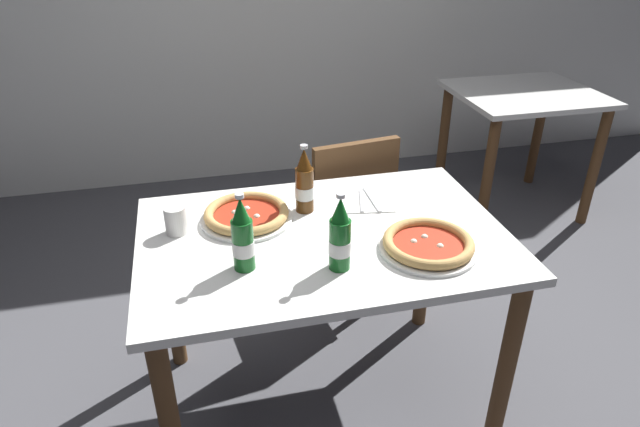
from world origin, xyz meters
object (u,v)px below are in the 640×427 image
(pizza_marinara_far, at_px, (428,244))
(dining_table_main, at_px, (323,263))
(beer_bottle_left, at_px, (340,238))
(beer_bottle_center, at_px, (304,184))
(pizza_margherita_near, at_px, (247,215))
(napkin_with_cutlery, at_px, (367,201))
(chair_behind_table, at_px, (344,210))
(beer_bottle_right, at_px, (243,238))
(dining_table_background, at_px, (522,117))
(paper_cup, at_px, (176,220))

(pizza_marinara_far, bearing_deg, dining_table_main, 150.00)
(beer_bottle_left, relative_size, beer_bottle_center, 1.00)
(pizza_margherita_near, xyz_separation_m, napkin_with_cutlery, (0.44, 0.04, -0.02))
(chair_behind_table, relative_size, beer_bottle_right, 3.44)
(pizza_margherita_near, xyz_separation_m, beer_bottle_center, (0.21, 0.02, 0.08))
(dining_table_main, relative_size, beer_bottle_center, 4.86)
(dining_table_background, distance_m, napkin_with_cutlery, 1.71)
(pizza_margherita_near, height_order, napkin_with_cutlery, pizza_margherita_near)
(beer_bottle_right, bearing_deg, napkin_with_cutlery, 33.46)
(pizza_marinara_far, distance_m, beer_bottle_center, 0.48)
(beer_bottle_center, distance_m, napkin_with_cutlery, 0.25)
(paper_cup, bearing_deg, beer_bottle_left, -34.35)
(dining_table_background, height_order, beer_bottle_center, beer_bottle_center)
(pizza_margherita_near, height_order, beer_bottle_right, beer_bottle_right)
(chair_behind_table, height_order, dining_table_background, chair_behind_table)
(dining_table_main, bearing_deg, paper_cup, 165.32)
(napkin_with_cutlery, bearing_deg, dining_table_background, 39.62)
(dining_table_main, bearing_deg, pizza_margherita_near, 147.21)
(dining_table_main, height_order, pizza_marinara_far, pizza_marinara_far)
(pizza_marinara_far, bearing_deg, chair_behind_table, 93.39)
(dining_table_background, relative_size, napkin_with_cutlery, 3.87)
(beer_bottle_center, xyz_separation_m, beer_bottle_right, (-0.25, -0.31, 0.00))
(pizza_marinara_far, bearing_deg, pizza_margherita_near, 148.74)
(dining_table_main, relative_size, paper_cup, 12.63)
(dining_table_background, bearing_deg, chair_behind_table, -152.56)
(dining_table_main, relative_size, chair_behind_table, 1.41)
(dining_table_background, distance_m, beer_bottle_right, 2.29)
(beer_bottle_right, xyz_separation_m, napkin_with_cutlery, (0.48, 0.32, -0.10))
(pizza_margherita_near, bearing_deg, dining_table_background, 32.59)
(beer_bottle_right, height_order, paper_cup, beer_bottle_right)
(dining_table_background, xyz_separation_m, pizza_marinara_far, (-1.22, -1.44, 0.18))
(pizza_margherita_near, distance_m, pizza_marinara_far, 0.62)
(paper_cup, bearing_deg, dining_table_background, 30.05)
(beer_bottle_left, height_order, paper_cup, beer_bottle_left)
(pizza_marinara_far, xyz_separation_m, beer_bottle_left, (-0.29, -0.03, 0.08))
(beer_bottle_left, relative_size, beer_bottle_right, 1.00)
(beer_bottle_right, relative_size, paper_cup, 2.60)
(chair_behind_table, distance_m, dining_table_background, 1.43)
(chair_behind_table, bearing_deg, pizza_margherita_near, 35.58)
(beer_bottle_center, xyz_separation_m, paper_cup, (-0.44, -0.05, -0.06))
(pizza_margherita_near, xyz_separation_m, paper_cup, (-0.23, -0.03, 0.03))
(napkin_with_cutlery, bearing_deg, paper_cup, -174.58)
(dining_table_main, distance_m, paper_cup, 0.51)
(beer_bottle_center, height_order, napkin_with_cutlery, beer_bottle_center)
(beer_bottle_right, distance_m, paper_cup, 0.32)
(pizza_marinara_far, distance_m, paper_cup, 0.81)
(dining_table_background, distance_m, beer_bottle_left, 2.12)
(beer_bottle_left, distance_m, napkin_with_cutlery, 0.45)
(chair_behind_table, relative_size, dining_table_background, 1.06)
(pizza_marinara_far, height_order, beer_bottle_center, beer_bottle_center)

